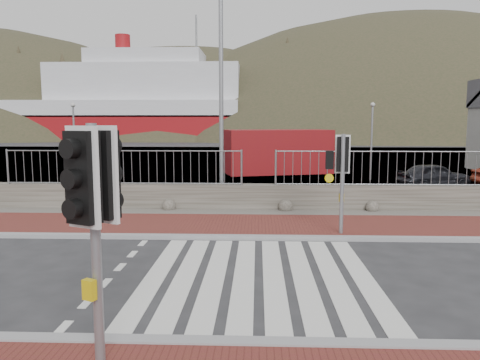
{
  "coord_description": "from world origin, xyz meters",
  "views": [
    {
      "loc": [
        -0.03,
        -9.2,
        3.15
      ],
      "look_at": [
        -0.5,
        3.0,
        1.6
      ],
      "focal_mm": 35.0,
      "sensor_mm": 36.0,
      "label": 1
    }
  ],
  "objects_px": {
    "traffic_signal_near": "(94,198)",
    "car_a": "(434,175)",
    "streetlight": "(225,65)",
    "shipping_container": "(278,151)",
    "ferry": "(109,107)",
    "traffic_signal_far": "(341,163)"
  },
  "relations": [
    {
      "from": "traffic_signal_near",
      "to": "ferry",
      "type": "bearing_deg",
      "value": 132.27
    },
    {
      "from": "traffic_signal_far",
      "to": "ferry",
      "type": "bearing_deg",
      "value": -60.93
    },
    {
      "from": "traffic_signal_near",
      "to": "shipping_container",
      "type": "distance_m",
      "value": 23.29
    },
    {
      "from": "ferry",
      "to": "streetlight",
      "type": "relative_size",
      "value": 5.46
    },
    {
      "from": "ferry",
      "to": "traffic_signal_near",
      "type": "xyz_separation_m",
      "value": [
        22.7,
        -71.74,
        -3.11
      ]
    },
    {
      "from": "ferry",
      "to": "car_a",
      "type": "bearing_deg",
      "value": -58.85
    },
    {
      "from": "traffic_signal_near",
      "to": "traffic_signal_far",
      "type": "distance_m",
      "value": 8.45
    },
    {
      "from": "traffic_signal_near",
      "to": "car_a",
      "type": "distance_m",
      "value": 20.05
    },
    {
      "from": "traffic_signal_near",
      "to": "traffic_signal_far",
      "type": "xyz_separation_m",
      "value": [
        4.18,
        7.34,
        -0.22
      ]
    },
    {
      "from": "traffic_signal_near",
      "to": "traffic_signal_far",
      "type": "bearing_deg",
      "value": 85.03
    },
    {
      "from": "ferry",
      "to": "streetlight",
      "type": "height_order",
      "value": "ferry"
    },
    {
      "from": "streetlight",
      "to": "car_a",
      "type": "xyz_separation_m",
      "value": [
        9.61,
        5.11,
        -4.58
      ]
    },
    {
      "from": "ferry",
      "to": "car_a",
      "type": "xyz_separation_m",
      "value": [
        33.03,
        -54.63,
        -4.78
      ]
    },
    {
      "from": "traffic_signal_far",
      "to": "car_a",
      "type": "distance_m",
      "value": 11.63
    },
    {
      "from": "traffic_signal_near",
      "to": "car_a",
      "type": "height_order",
      "value": "traffic_signal_near"
    },
    {
      "from": "ferry",
      "to": "streetlight",
      "type": "bearing_deg",
      "value": -68.6
    },
    {
      "from": "traffic_signal_near",
      "to": "shipping_container",
      "type": "bearing_deg",
      "value": 106.99
    },
    {
      "from": "shipping_container",
      "to": "car_a",
      "type": "distance_m",
      "value": 9.37
    },
    {
      "from": "traffic_signal_far",
      "to": "car_a",
      "type": "height_order",
      "value": "traffic_signal_far"
    },
    {
      "from": "ferry",
      "to": "traffic_signal_near",
      "type": "distance_m",
      "value": 75.31
    },
    {
      "from": "shipping_container",
      "to": "traffic_signal_far",
      "type": "bearing_deg",
      "value": -101.36
    },
    {
      "from": "ferry",
      "to": "traffic_signal_near",
      "type": "bearing_deg",
      "value": -72.44
    }
  ]
}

